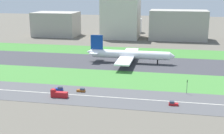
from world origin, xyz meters
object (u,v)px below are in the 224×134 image
truck_1 (59,94)px  traffic_light (187,86)px  fuel_tank_west (132,25)px  car_5 (173,104)px  car_1 (81,90)px  car_3 (59,89)px  airliner (128,55)px  hangar_building (121,17)px  office_tower (178,25)px  terminal_building (56,24)px

truck_1 → traffic_light: bearing=-164.0°
traffic_light → fuel_tank_west: size_ratio=0.32×
truck_1 → traffic_light: traffic_light is taller
car_5 → fuel_tank_west: bearing=-78.1°
truck_1 → fuel_tank_west: size_ratio=0.37×
car_1 → traffic_light: (54.09, 7.99, 3.37)m
car_3 → airliner: bearing=68.1°
airliner → car_3: bearing=-111.9°
traffic_light → hangar_building: (-63.58, 174.01, 18.82)m
truck_1 → hangar_building: (-0.91, 192.00, 21.44)m
office_tower → truck_1: bearing=-107.4°
truck_1 → traffic_light: (62.67, 17.99, 2.62)m
fuel_tank_west → traffic_light: bearing=-75.5°
car_1 → truck_1: (-8.58, -10.00, 0.75)m
terminal_building → hangar_building: 75.23m
traffic_light → terminal_building: size_ratio=0.15×
truck_1 → car_5: size_ratio=1.91×
airliner → traffic_light: (39.09, -60.01, -1.94)m
hangar_building → airliner: bearing=-77.9°
car_1 → car_3: 12.28m
terminal_building → office_tower: office_tower is taller
truck_1 → car_1: bearing=-130.6°
car_1 → office_tower: (51.63, 182.00, 14.43)m
car_5 → terminal_building: terminal_building is taller
truck_1 → fuel_tank_west: fuel_tank_west is taller
car_1 → fuel_tank_west: size_ratio=0.19×
terminal_building → fuel_tank_west: (81.47, 45.00, -4.94)m
car_5 → office_tower: 192.59m
terminal_building → hangar_building: hangar_building is taller
car_3 → truck_1: bearing=-69.7°
traffic_light → fuel_tank_west: 226.27m
truck_1 → fuel_tank_west: bearing=-91.4°
airliner → fuel_tank_west: 159.99m
traffic_light → office_tower: 174.37m
terminal_building → hangar_building: (74.60, 0.00, 9.75)m
car_5 → fuel_tank_west: size_ratio=0.19×
airliner → office_tower: bearing=72.2°
hangar_building → office_tower: (61.12, 0.00, -7.76)m
hangar_building → traffic_light: bearing=-69.9°
truck_1 → fuel_tank_west: (5.96, 237.00, 6.75)m
airliner → car_1: size_ratio=14.77×
hangar_building → fuel_tank_west: hangar_building is taller
airliner → car_1: 69.84m
hangar_building → car_3: bearing=-90.9°
car_1 → hangar_building: bearing=93.0°
airliner → car_3: (-27.28, -68.00, -5.31)m
car_3 → traffic_light: bearing=6.9°
airliner → car_1: airliner is taller
hangar_building → office_tower: bearing=0.0°
terminal_building → office_tower: bearing=0.0°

